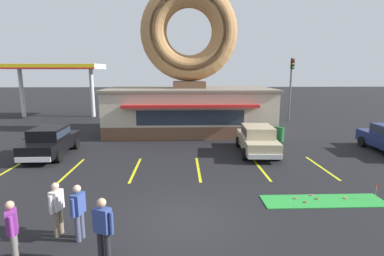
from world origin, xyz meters
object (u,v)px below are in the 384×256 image
(putting_flag_pin, at_px, (377,189))
(pedestrian_leather_jacket_man, at_px, (12,228))
(golf_ball, at_px, (289,202))
(car_champagne, at_px, (257,138))
(pedestrian_blue_sweater_man, at_px, (103,228))
(pedestrian_clipboard_woman, at_px, (78,210))
(pedestrian_hooded_kid, at_px, (57,206))
(trash_bin, at_px, (280,134))
(traffic_light_pole, at_px, (291,81))
(car_black, at_px, (51,140))

(putting_flag_pin, xyz_separation_m, pedestrian_leather_jacket_man, (-11.17, -3.13, 0.42))
(golf_ball, relative_size, putting_flag_pin, 0.08)
(car_champagne, bearing_deg, pedestrian_blue_sweater_man, -122.45)
(pedestrian_clipboard_woman, bearing_deg, putting_flag_pin, 12.72)
(pedestrian_hooded_kid, relative_size, pedestrian_leather_jacket_man, 1.00)
(pedestrian_clipboard_woman, height_order, trash_bin, pedestrian_clipboard_woman)
(car_champagne, distance_m, traffic_light_pole, 12.90)
(pedestrian_clipboard_woman, distance_m, trash_bin, 14.87)
(putting_flag_pin, height_order, pedestrian_leather_jacket_man, pedestrian_leather_jacket_man)
(trash_bin, bearing_deg, putting_flag_pin, -86.80)
(pedestrian_leather_jacket_man, bearing_deg, traffic_light_pole, 55.48)
(pedestrian_hooded_kid, xyz_separation_m, traffic_light_pole, (13.63, 19.51, 2.85))
(putting_flag_pin, height_order, trash_bin, trash_bin)
(putting_flag_pin, bearing_deg, trash_bin, 93.20)
(pedestrian_blue_sweater_man, relative_size, pedestrian_clipboard_woman, 1.05)
(pedestrian_blue_sweater_man, relative_size, traffic_light_pole, 0.29)
(traffic_light_pole, bearing_deg, pedestrian_leather_jacket_man, -124.52)
(pedestrian_hooded_kid, height_order, pedestrian_leather_jacket_man, same)
(golf_ball, bearing_deg, traffic_light_pole, 70.41)
(putting_flag_pin, xyz_separation_m, pedestrian_blue_sweater_man, (-8.95, -3.30, 0.49))
(car_black, bearing_deg, pedestrian_blue_sweater_man, -61.12)
(car_black, xyz_separation_m, car_champagne, (11.48, 0.08, 0.00))
(pedestrian_blue_sweater_man, distance_m, pedestrian_hooded_kid, 2.11)
(car_black, xyz_separation_m, pedestrian_blue_sweater_man, (5.31, -9.63, 0.06))
(golf_ball, bearing_deg, car_black, 149.40)
(car_black, xyz_separation_m, traffic_light_pole, (17.31, 11.23, 2.84))
(car_champagne, bearing_deg, pedestrian_clipboard_woman, -129.44)
(pedestrian_hooded_kid, xyz_separation_m, trash_bin, (10.06, 11.27, -0.36))
(putting_flag_pin, xyz_separation_m, pedestrian_clipboard_woman, (-9.89, -2.23, 0.44))
(golf_ball, bearing_deg, pedestrian_hooded_kid, -166.34)
(pedestrian_blue_sweater_man, bearing_deg, traffic_light_pole, 60.08)
(car_champagne, height_order, pedestrian_leather_jacket_man, car_champagne)
(golf_ball, height_order, putting_flag_pin, putting_flag_pin)
(golf_ball, relative_size, car_black, 0.01)
(car_black, xyz_separation_m, trash_bin, (13.74, 2.98, -0.37))
(golf_ball, relative_size, pedestrian_blue_sweater_man, 0.03)
(car_black, xyz_separation_m, pedestrian_hooded_kid, (3.68, -8.29, -0.01))
(pedestrian_blue_sweater_man, bearing_deg, trash_bin, 56.23)
(pedestrian_clipboard_woman, bearing_deg, car_champagne, 50.56)
(car_black, distance_m, car_champagne, 11.48)
(putting_flag_pin, bearing_deg, traffic_light_pole, 80.13)
(golf_ball, height_order, pedestrian_leather_jacket_man, pedestrian_leather_jacket_man)
(pedestrian_blue_sweater_man, xyz_separation_m, traffic_light_pole, (12.00, 20.85, 2.78))
(traffic_light_pole, bearing_deg, trash_bin, -113.43)
(putting_flag_pin, relative_size, car_black, 0.12)
(putting_flag_pin, xyz_separation_m, car_champagne, (-2.78, 6.41, 0.43))
(putting_flag_pin, height_order, car_champagne, car_champagne)
(golf_ball, relative_size, pedestrian_leather_jacket_man, 0.03)
(car_black, xyz_separation_m, pedestrian_clipboard_woman, (4.37, -8.56, 0.01))
(pedestrian_leather_jacket_man, bearing_deg, car_champagne, 48.64)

